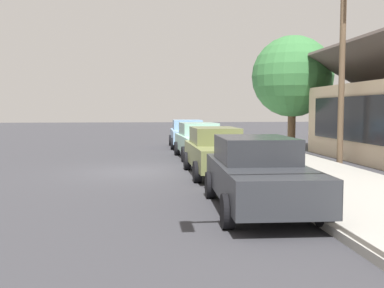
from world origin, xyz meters
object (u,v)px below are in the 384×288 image
at_px(car_seafoam, 200,140).
at_px(traffic_light_main, 327,7).
at_px(car_charcoal, 258,173).
at_px(fire_hydrant_red, 219,141).
at_px(shade_tree, 292,77).
at_px(car_skyblue, 188,133).
at_px(car_olive, 216,151).
at_px(utility_pole_wooden, 342,67).

xyz_separation_m(car_seafoam, traffic_light_main, (14.61, -0.21, 2.68)).
xyz_separation_m(car_charcoal, fire_hydrant_red, (-13.96, 1.46, -0.32)).
bearing_deg(car_seafoam, shade_tree, 125.58).
xyz_separation_m(car_skyblue, traffic_light_main, (20.30, -0.22, 2.68)).
distance_m(traffic_light_main, fire_hydrant_red, 18.36).
bearing_deg(car_seafoam, traffic_light_main, -3.18).
distance_m(car_skyblue, car_olive, 10.95).
xyz_separation_m(shade_tree, traffic_light_main, (19.17, -6.06, -0.56)).
relative_size(car_skyblue, car_charcoal, 0.95).
height_order(car_charcoal, shade_tree, shade_tree).
relative_size(car_seafoam, car_charcoal, 0.95).
height_order(car_skyblue, shade_tree, shade_tree).
distance_m(car_skyblue, traffic_light_main, 20.48).
height_order(car_seafoam, traffic_light_main, traffic_light_main).
bearing_deg(car_charcoal, car_skyblue, -177.93).
distance_m(utility_pole_wooden, fire_hydrant_red, 8.07).
xyz_separation_m(car_seafoam, car_olive, (5.26, -0.09, -0.00)).
distance_m(car_seafoam, traffic_light_main, 14.85).
xyz_separation_m(car_skyblue, car_seafoam, (5.69, -0.01, -0.00)).
relative_size(shade_tree, utility_pole_wooden, 0.85).
relative_size(car_seafoam, utility_pole_wooden, 0.60).
xyz_separation_m(car_charcoal, traffic_light_main, (4.08, -0.20, 2.68)).
bearing_deg(traffic_light_main, fire_hydrant_red, 174.74).
bearing_deg(car_olive, traffic_light_main, -1.36).
height_order(shade_tree, fire_hydrant_red, shade_tree).
xyz_separation_m(car_skyblue, shade_tree, (1.13, 5.85, 3.23)).
relative_size(car_skyblue, car_olive, 0.97).
relative_size(car_seafoam, traffic_light_main, 0.87).
relative_size(car_olive, fire_hydrant_red, 6.51).
bearing_deg(car_charcoal, car_seafoam, -177.92).
height_order(car_seafoam, car_olive, same).
bearing_deg(car_charcoal, shade_tree, 160.90).
height_order(car_skyblue, traffic_light_main, traffic_light_main).
bearing_deg(shade_tree, utility_pole_wooden, -3.18).
distance_m(car_seafoam, car_charcoal, 10.53).
xyz_separation_m(utility_pole_wooden, fire_hydrant_red, (-6.11, -4.00, -3.43)).
xyz_separation_m(car_olive, traffic_light_main, (9.35, -0.12, 2.68)).
distance_m(car_seafoam, fire_hydrant_red, 3.74).
relative_size(shade_tree, traffic_light_main, 1.22).
bearing_deg(fire_hydrant_red, shade_tree, 104.40).
height_order(traffic_light_main, utility_pole_wooden, utility_pole_wooden).
relative_size(shade_tree, fire_hydrant_red, 8.94).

